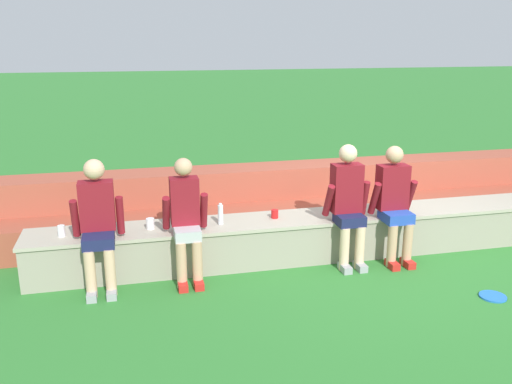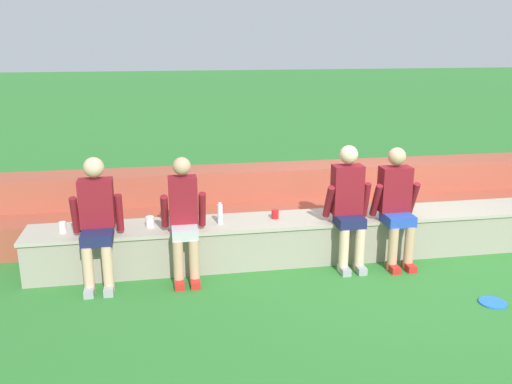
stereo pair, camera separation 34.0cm
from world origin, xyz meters
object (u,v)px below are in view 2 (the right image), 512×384
Objects in this scene: person_right_of_center at (397,203)px; plastic_cup_left_end at (275,214)px; plastic_cup_right_end at (150,222)px; person_left_of_center at (184,217)px; person_center at (349,204)px; person_far_left at (97,218)px; plastic_cup_middle at (63,227)px; water_bottle_near_left at (220,214)px; frisbee at (493,303)px.

plastic_cup_left_end is (-1.36, 0.36, -0.17)m from person_right_of_center.
plastic_cup_right_end is at bearing 173.75° from person_right_of_center.
person_center is (1.87, 0.01, 0.05)m from person_left_of_center.
person_far_left is 13.68× the size of plastic_cup_left_end.
plastic_cup_middle is at bearing -178.38° from plastic_cup_right_end.
person_left_of_center is at bearing -1.65° from person_far_left.
person_center is 14.06× the size of plastic_cup_left_end.
person_right_of_center is at bearing -4.29° from plastic_cup_middle.
plastic_cup_left_end is (1.45, 0.05, -0.01)m from plastic_cup_right_end.
person_center is 1.47m from water_bottle_near_left.
person_left_of_center reaches higher than plastic_cup_left_end.
person_center is at bearing -7.32° from plastic_cup_right_end.
person_far_left is 0.50m from plastic_cup_middle.
person_right_of_center is 2.83m from plastic_cup_right_end.
plastic_cup_right_end is 0.45× the size of frisbee.
person_far_left is 0.91m from person_left_of_center.
person_right_of_center is at bearing -7.97° from water_bottle_near_left.
water_bottle_near_left is at bearing 10.54° from person_far_left.
person_left_of_center is (0.91, -0.03, -0.03)m from person_far_left.
person_left_of_center is 0.51m from water_bottle_near_left.
person_right_of_center is (0.57, -0.02, -0.02)m from person_center.
person_center is at bearing 177.97° from person_right_of_center.
person_far_left reaches higher than person_left_of_center.
plastic_cup_middle is (-3.18, 0.26, -0.18)m from person_center.
plastic_cup_right_end is at bearing 26.70° from person_far_left.
person_center reaches higher than water_bottle_near_left.
water_bottle_near_left is at bearing 0.05° from plastic_cup_middle.
person_right_of_center is at bearing -2.03° from person_center.
water_bottle_near_left is 0.67m from plastic_cup_left_end.
person_right_of_center is at bearing 116.00° from frisbee.
plastic_cup_right_end is 0.94m from plastic_cup_middle.
plastic_cup_left_end is (-0.78, 0.34, -0.19)m from person_center.
plastic_cup_right_end reaches higher than frisbee.
person_left_of_center is 1.35m from plastic_cup_middle.
plastic_cup_left_end is 2.51m from frisbee.
water_bottle_near_left is (-2.02, 0.28, -0.10)m from person_right_of_center.
person_left_of_center is at bearing -146.92° from water_bottle_near_left.
frisbee is at bearing -45.98° from person_center.
plastic_cup_right_end is 1.22× the size of plastic_cup_left_end.
frisbee is at bearing -16.94° from person_far_left.
plastic_cup_middle is 1.25× the size of plastic_cup_left_end.
plastic_cup_left_end is at bearing 1.90° from plastic_cup_right_end.
person_left_of_center is 11.02× the size of plastic_cup_right_end.
person_far_left is 3.36m from person_right_of_center.
water_bottle_near_left is (-1.44, 0.26, -0.12)m from person_center.
water_bottle_near_left reaches higher than plastic_cup_middle.
person_right_of_center is 3.77m from plastic_cup_middle.
person_center is 11.55× the size of plastic_cup_right_end.
frisbee is at bearing -38.25° from plastic_cup_left_end.
person_right_of_center is 1.41m from plastic_cup_left_end.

